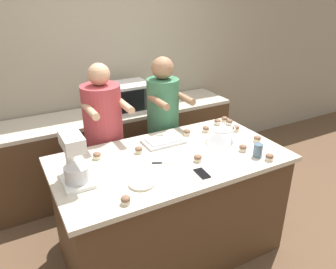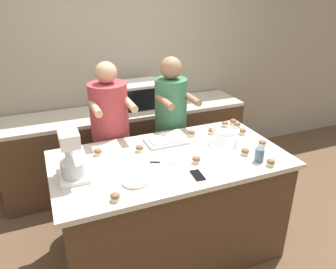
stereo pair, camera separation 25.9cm
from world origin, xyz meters
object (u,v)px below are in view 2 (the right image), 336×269
(cell_phone, at_px, (198,175))
(cupcake_6, at_px, (139,148))
(cupcake_5, at_px, (115,197))
(small_plate, at_px, (135,182))
(cupcake_1, at_px, (245,152))
(cupcake_12, at_px, (192,133))
(person_left, at_px, (111,142))
(cupcake_2, at_px, (271,163))
(cupcake_7, at_px, (233,122))
(microwave_oven, at_px, (140,95))
(cupcake_4, at_px, (212,131))
(cupcake_3, at_px, (237,125))
(cupcake_10, at_px, (262,143))
(baking_tray, at_px, (166,140))
(stand_mixer, at_px, (71,156))
(cupcake_8, at_px, (98,152))
(knife, at_px, (162,162))
(cupcake_11, at_px, (225,124))
(mixing_bowl, at_px, (225,136))
(cupcake_9, at_px, (242,131))
(cupcake_0, at_px, (196,160))
(drinking_glass, at_px, (259,155))

(cell_phone, distance_m, cupcake_6, 0.59)
(cupcake_5, relative_size, cupcake_6, 1.00)
(small_plate, height_order, cupcake_1, cupcake_1)
(cell_phone, xyz_separation_m, cupcake_12, (0.26, 0.64, 0.02))
(person_left, relative_size, cupcake_2, 25.48)
(cupcake_6, bearing_deg, cupcake_1, -26.27)
(cupcake_2, xyz_separation_m, cupcake_7, (0.18, 0.81, 0.00))
(microwave_oven, distance_m, cupcake_4, 1.10)
(cupcake_1, relative_size, cupcake_3, 1.00)
(cell_phone, bearing_deg, cupcake_10, 16.80)
(cell_phone, relative_size, cupcake_3, 2.36)
(cupcake_2, height_order, cupcake_5, same)
(baking_tray, height_order, cupcake_6, cupcake_6)
(stand_mixer, distance_m, cupcake_4, 1.33)
(person_left, xyz_separation_m, cupcake_8, (-0.21, -0.45, 0.15))
(knife, xyz_separation_m, cupcake_10, (0.90, -0.06, 0.03))
(cupcake_5, bearing_deg, cupcake_3, 27.45)
(baking_tray, relative_size, cupcake_11, 5.63)
(cupcake_4, xyz_separation_m, cupcake_5, (-1.08, -0.69, 0.00))
(mixing_bowl, distance_m, cupcake_12, 0.32)
(cupcake_5, bearing_deg, cupcake_9, 22.87)
(person_left, relative_size, baking_tray, 4.53)
(mixing_bowl, bearing_deg, knife, -169.99)
(cupcake_7, bearing_deg, cupcake_0, -141.00)
(cell_phone, relative_size, small_plate, 0.81)
(stand_mixer, bearing_deg, cupcake_11, 14.27)
(small_plate, bearing_deg, cupcake_9, 19.55)
(cupcake_1, bearing_deg, cupcake_7, 65.95)
(cell_phone, relative_size, cupcake_12, 2.36)
(person_left, bearing_deg, cupcake_11, -17.60)
(stand_mixer, bearing_deg, cupcake_6, 19.13)
(cupcake_4, height_order, cupcake_9, same)
(cupcake_11, distance_m, cupcake_12, 0.41)
(cell_phone, bearing_deg, cupcake_11, 47.08)
(cupcake_2, bearing_deg, cupcake_11, 84.27)
(cupcake_10, bearing_deg, microwave_oven, 114.05)
(cupcake_7, bearing_deg, person_left, 164.93)
(drinking_glass, relative_size, cupcake_4, 1.73)
(cupcake_4, xyz_separation_m, cupcake_12, (-0.20, 0.02, 0.00))
(cell_phone, relative_size, cupcake_11, 2.36)
(mixing_bowl, relative_size, knife, 1.15)
(cupcake_5, relative_size, cupcake_12, 1.00)
(cupcake_2, height_order, cupcake_3, same)
(person_left, bearing_deg, cupcake_10, -36.20)
(cupcake_1, bearing_deg, cupcake_12, 115.91)
(cupcake_7, bearing_deg, cupcake_8, -174.16)
(drinking_glass, bearing_deg, microwave_oven, 105.34)
(small_plate, bearing_deg, person_left, 87.00)
(microwave_oven, bearing_deg, cell_phone, -93.31)
(cupcake_10, bearing_deg, cupcake_0, -175.91)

